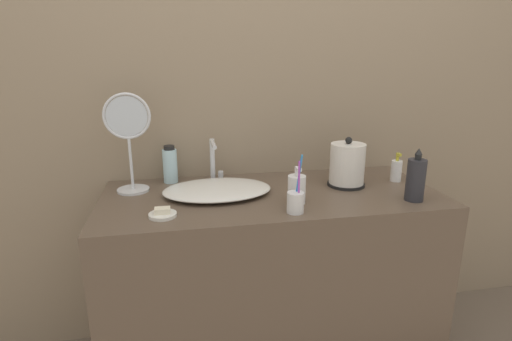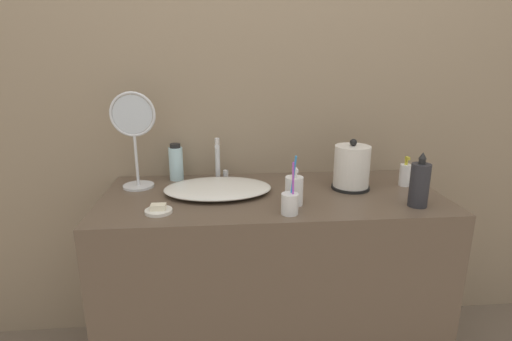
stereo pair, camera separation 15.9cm
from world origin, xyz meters
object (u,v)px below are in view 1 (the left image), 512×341
Objects in this scene: electric_kettle at (347,166)px; hand_cream_bottle at (396,170)px; faucet at (214,158)px; lotion_bottle at (297,189)px; vanity_mirror at (129,136)px; shampoo_bottle at (416,179)px; toothbrush_cup at (296,201)px; mouthwash_bottle at (170,165)px.

electric_kettle is 0.25m from hand_cream_bottle.
lotion_bottle is (0.28, -0.33, -0.05)m from faucet.
hand_cream_bottle is 0.32× the size of vanity_mirror.
shampoo_bottle is (0.18, -0.22, -0.00)m from electric_kettle.
electric_kettle reaches higher than hand_cream_bottle.
electric_kettle is 0.40m from toothbrush_cup.
faucet is at bearing 129.99° from lotion_bottle.
lotion_bottle is at bearing -37.32° from mouthwash_bottle.
vanity_mirror is at bearing 149.00° from toothbrush_cup.
shampoo_bottle is 1.24× the size of mouthwash_bottle.
mouthwash_bottle is (-0.19, 0.03, -0.03)m from faucet.
electric_kettle reaches higher than faucet.
faucet is at bearing 120.43° from toothbrush_cup.
electric_kettle reaches higher than shampoo_bottle.
vanity_mirror is (-0.62, 0.27, 0.17)m from lotion_bottle.
lotion_bottle is 0.46m from shampoo_bottle.
electric_kettle is 1.03× the size of shampoo_bottle.
vanity_mirror is (-0.15, -0.09, 0.15)m from mouthwash_bottle.
electric_kettle reaches higher than lotion_bottle.
faucet reaches higher than mouthwash_bottle.
faucet is 1.46× the size of hand_cream_bottle.
mouthwash_bottle reaches higher than lotion_bottle.
mouthwash_bottle is at bearing 170.01° from hand_cream_bottle.
lotion_bottle is (-0.27, -0.17, -0.03)m from electric_kettle.
lotion_bottle is 0.36× the size of vanity_mirror.
toothbrush_cup reaches higher than faucet.
vanity_mirror is at bearing -148.45° from mouthwash_bottle.
electric_kettle is 0.29m from shampoo_bottle.
electric_kettle is 0.32m from lotion_bottle.
vanity_mirror is at bearing 173.70° from electric_kettle.
lotion_bottle is 0.55m from hand_cream_bottle.
lotion_bottle is (0.03, 0.09, 0.01)m from toothbrush_cup.
mouthwash_bottle is 1.00m from hand_cream_bottle.
electric_kettle is 1.29× the size of mouthwash_bottle.
hand_cream_bottle is (0.80, -0.15, -0.06)m from faucet.
toothbrush_cup is 0.61m from hand_cream_bottle.
faucet is 1.31× the size of lotion_bottle.
lotion_bottle is 0.87× the size of mouthwash_bottle.
lotion_bottle is 0.70m from vanity_mirror.
shampoo_bottle is at bearing -6.84° from lotion_bottle.
hand_cream_bottle is at bearing -10.58° from faucet.
mouthwash_bottle is at bearing 31.55° from vanity_mirror.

